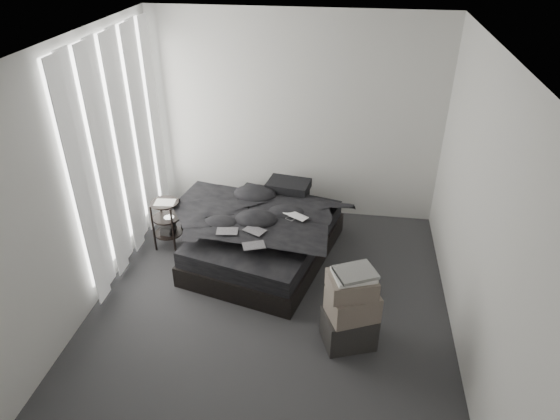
# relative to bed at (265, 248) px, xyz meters

# --- Properties ---
(floor) EXTENTS (3.60, 4.20, 0.01)m
(floor) POSITION_rel_bed_xyz_m (0.20, -0.97, -0.12)
(floor) COLOR #2F2F32
(floor) RESTS_ON ground
(ceiling) EXTENTS (3.60, 4.20, 0.01)m
(ceiling) POSITION_rel_bed_xyz_m (0.20, -0.97, 2.48)
(ceiling) COLOR white
(ceiling) RESTS_ON ground
(wall_back) EXTENTS (3.60, 0.01, 2.60)m
(wall_back) POSITION_rel_bed_xyz_m (0.20, 1.13, 1.18)
(wall_back) COLOR silver
(wall_back) RESTS_ON ground
(wall_front) EXTENTS (3.60, 0.01, 2.60)m
(wall_front) POSITION_rel_bed_xyz_m (0.20, -3.07, 1.18)
(wall_front) COLOR silver
(wall_front) RESTS_ON ground
(wall_left) EXTENTS (0.01, 4.20, 2.60)m
(wall_left) POSITION_rel_bed_xyz_m (-1.60, -0.97, 1.18)
(wall_left) COLOR silver
(wall_left) RESTS_ON ground
(wall_right) EXTENTS (0.01, 4.20, 2.60)m
(wall_right) POSITION_rel_bed_xyz_m (2.00, -0.97, 1.18)
(wall_right) COLOR silver
(wall_right) RESTS_ON ground
(window_left) EXTENTS (0.02, 2.00, 2.30)m
(window_left) POSITION_rel_bed_xyz_m (-1.58, -0.07, 1.23)
(window_left) COLOR white
(window_left) RESTS_ON wall_left
(curtain_left) EXTENTS (0.06, 2.12, 2.48)m
(curtain_left) POSITION_rel_bed_xyz_m (-1.53, -0.07, 1.16)
(curtain_left) COLOR white
(curtain_left) RESTS_ON wall_left
(bed) EXTENTS (1.76, 2.07, 0.24)m
(bed) POSITION_rel_bed_xyz_m (0.00, 0.00, 0.00)
(bed) COLOR black
(bed) RESTS_ON floor
(mattress) EXTENTS (1.69, 2.01, 0.19)m
(mattress) POSITION_rel_bed_xyz_m (-0.00, 0.00, 0.22)
(mattress) COLOR black
(mattress) RESTS_ON bed
(duvet) EXTENTS (1.66, 1.81, 0.21)m
(duvet) POSITION_rel_bed_xyz_m (-0.01, -0.04, 0.42)
(duvet) COLOR black
(duvet) RESTS_ON mattress
(pillow_lower) EXTENTS (0.61, 0.49, 0.12)m
(pillow_lower) POSITION_rel_bed_xyz_m (0.13, 0.68, 0.37)
(pillow_lower) COLOR black
(pillow_lower) RESTS_ON mattress
(pillow_upper) EXTENTS (0.55, 0.42, 0.11)m
(pillow_upper) POSITION_rel_bed_xyz_m (0.19, 0.65, 0.49)
(pillow_upper) COLOR black
(pillow_upper) RESTS_ON pillow_lower
(laptop) EXTENTS (0.34, 0.31, 0.02)m
(laptop) POSITION_rel_bed_xyz_m (0.33, -0.04, 0.53)
(laptop) COLOR silver
(laptop) RESTS_ON duvet
(comic_a) EXTENTS (0.24, 0.18, 0.01)m
(comic_a) POSITION_rel_bed_xyz_m (-0.33, -0.41, 0.53)
(comic_a) COLOR black
(comic_a) RESTS_ON duvet
(comic_b) EXTENTS (0.27, 0.23, 0.01)m
(comic_b) POSITION_rel_bed_xyz_m (-0.04, -0.35, 0.53)
(comic_b) COLOR black
(comic_b) RESTS_ON duvet
(comic_c) EXTENTS (0.26, 0.22, 0.01)m
(comic_c) POSITION_rel_bed_xyz_m (0.00, -0.63, 0.54)
(comic_c) COLOR black
(comic_c) RESTS_ON duvet
(side_stand) EXTENTS (0.35, 0.35, 0.60)m
(side_stand) POSITION_rel_bed_xyz_m (-1.18, 0.05, 0.18)
(side_stand) COLOR black
(side_stand) RESTS_ON floor
(papers) EXTENTS (0.25, 0.19, 0.01)m
(papers) POSITION_rel_bed_xyz_m (-1.18, 0.04, 0.48)
(papers) COLOR white
(papers) RESTS_ON side_stand
(floor_books) EXTENTS (0.22, 0.26, 0.15)m
(floor_books) POSITION_rel_bed_xyz_m (-0.87, -0.22, -0.05)
(floor_books) COLOR black
(floor_books) RESTS_ON floor
(box_lower) EXTENTS (0.55, 0.49, 0.34)m
(box_lower) POSITION_rel_bed_xyz_m (1.01, -1.23, 0.05)
(box_lower) COLOR black
(box_lower) RESTS_ON floor
(box_mid) EXTENTS (0.53, 0.48, 0.26)m
(box_mid) POSITION_rel_bed_xyz_m (1.02, -1.24, 0.34)
(box_mid) COLOR #695C52
(box_mid) RESTS_ON box_lower
(box_upper) EXTENTS (0.48, 0.43, 0.18)m
(box_upper) POSITION_rel_bed_xyz_m (1.00, -1.24, 0.56)
(box_upper) COLOR #695C52
(box_upper) RESTS_ON box_mid
(art_book_white) EXTENTS (0.42, 0.38, 0.03)m
(art_book_white) POSITION_rel_bed_xyz_m (1.01, -1.23, 0.67)
(art_book_white) COLOR silver
(art_book_white) RESTS_ON box_upper
(art_book_snake) EXTENTS (0.42, 0.39, 0.03)m
(art_book_snake) POSITION_rel_bed_xyz_m (1.02, -1.24, 0.70)
(art_book_snake) COLOR silver
(art_book_snake) RESTS_ON art_book_white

